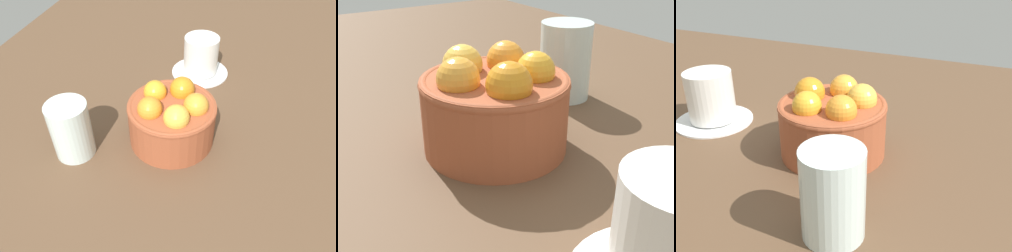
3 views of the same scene
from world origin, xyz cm
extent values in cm
cube|color=brown|center=(0.00, 0.00, -2.30)|extent=(157.68, 99.34, 4.61)
cylinder|color=#9E4C2D|center=(0.00, 0.00, 3.74)|extent=(14.48, 14.48, 7.49)
torus|color=#9E4C2D|center=(0.00, 0.00, 7.09)|extent=(14.68, 14.68, 1.00)
sphere|color=gold|center=(3.59, 1.54, 8.10)|extent=(4.05, 4.05, 4.05)
sphere|color=gold|center=(-0.36, 3.89, 8.10)|extent=(4.06, 4.06, 4.06)
sphere|color=orange|center=(-3.81, 0.87, 8.10)|extent=(4.22, 4.22, 4.22)
sphere|color=gold|center=(-2.00, -3.36, 8.10)|extent=(3.83, 3.83, 3.83)
sphere|color=orange|center=(2.58, -2.94, 8.10)|extent=(3.97, 3.97, 3.97)
cylinder|color=white|center=(-21.95, 1.21, 0.30)|extent=(12.37, 12.37, 0.60)
cylinder|color=white|center=(-21.95, 1.21, 4.53)|extent=(7.37, 7.37, 7.87)
cylinder|color=silver|center=(6.89, -14.86, 4.90)|extent=(6.51, 6.51, 9.80)
camera|label=1|loc=(39.99, 9.31, 40.18)|focal=34.81mm
camera|label=2|loc=(-32.86, 20.17, 21.10)|focal=45.36mm
camera|label=3|loc=(19.99, -42.52, 27.83)|focal=41.25mm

